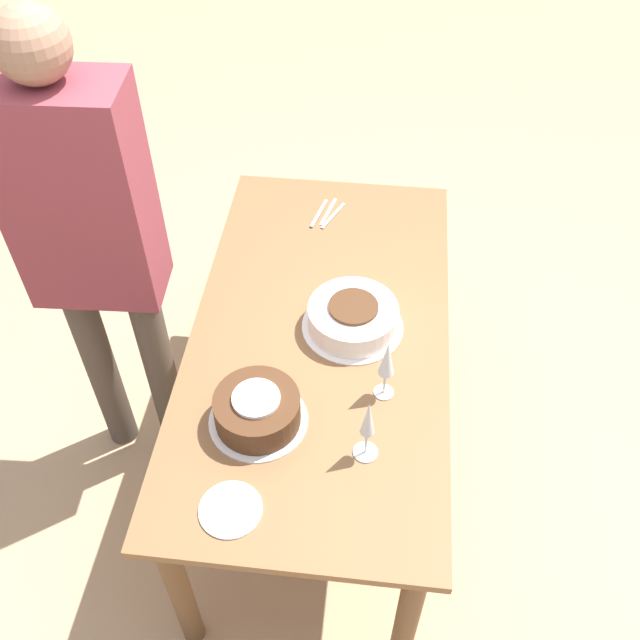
# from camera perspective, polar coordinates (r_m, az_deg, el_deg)

# --- Properties ---
(ground_plane) EXTENTS (12.00, 12.00, 0.00)m
(ground_plane) POSITION_cam_1_polar(r_m,az_deg,el_deg) (2.90, 0.00, -10.82)
(ground_plane) COLOR tan
(dining_table) EXTENTS (1.61, 0.83, 0.75)m
(dining_table) POSITION_cam_1_polar(r_m,az_deg,el_deg) (2.39, 0.00, -2.66)
(dining_table) COLOR brown
(dining_table) RESTS_ON ground_plane
(cake_center_white) EXTENTS (0.33, 0.33, 0.10)m
(cake_center_white) POSITION_cam_1_polar(r_m,az_deg,el_deg) (2.28, 2.64, 0.22)
(cake_center_white) COLOR white
(cake_center_white) RESTS_ON dining_table
(cake_front_chocolate) EXTENTS (0.29, 0.29, 0.11)m
(cake_front_chocolate) POSITION_cam_1_polar(r_m,az_deg,el_deg) (2.05, -5.04, -7.20)
(cake_front_chocolate) COLOR white
(cake_front_chocolate) RESTS_ON dining_table
(wine_glass_near) EXTENTS (0.07, 0.07, 0.23)m
(wine_glass_near) POSITION_cam_1_polar(r_m,az_deg,el_deg) (1.91, 3.85, -8.17)
(wine_glass_near) COLOR silver
(wine_glass_near) RESTS_ON dining_table
(wine_glass_far) EXTENTS (0.06, 0.06, 0.22)m
(wine_glass_far) POSITION_cam_1_polar(r_m,az_deg,el_deg) (2.03, 5.37, -3.28)
(wine_glass_far) COLOR silver
(wine_glass_far) RESTS_ON dining_table
(dessert_plate_right) EXTENTS (0.17, 0.17, 0.01)m
(dessert_plate_right) POSITION_cam_1_polar(r_m,az_deg,el_deg) (1.95, -7.17, -14.81)
(dessert_plate_right) COLOR silver
(dessert_plate_right) RESTS_ON dining_table
(fork_pile) EXTENTS (0.19, 0.12, 0.01)m
(fork_pile) POSITION_cam_1_polar(r_m,az_deg,el_deg) (2.74, 0.55, 8.53)
(fork_pile) COLOR silver
(fork_pile) RESTS_ON dining_table
(person_cutting) EXTENTS (0.24, 0.41, 1.76)m
(person_cutting) POSITION_cam_1_polar(r_m,az_deg,el_deg) (2.26, -17.95, 6.49)
(person_cutting) COLOR #4C4238
(person_cutting) RESTS_ON ground_plane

